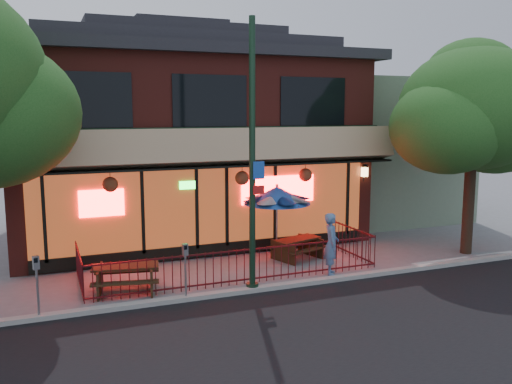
% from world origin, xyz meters
% --- Properties ---
extents(ground, '(80.00, 80.00, 0.00)m').
position_xyz_m(ground, '(0.00, 0.00, 0.00)').
color(ground, gray).
rests_on(ground, ground).
extents(curb, '(80.00, 0.25, 0.12)m').
position_xyz_m(curb, '(0.00, -0.50, 0.06)').
color(curb, '#999993').
rests_on(curb, ground).
extents(restaurant_building, '(12.96, 9.49, 8.05)m').
position_xyz_m(restaurant_building, '(0.00, 7.11, 4.13)').
color(restaurant_building, maroon).
rests_on(restaurant_building, ground).
extents(neighbor_building, '(6.00, 7.00, 6.00)m').
position_xyz_m(neighbor_building, '(9.00, 7.70, 3.00)').
color(neighbor_building, slate).
rests_on(neighbor_building, ground).
extents(patio_fence, '(8.44, 2.62, 1.00)m').
position_xyz_m(patio_fence, '(0.00, 0.50, 0.63)').
color(patio_fence, '#480F14').
rests_on(patio_fence, ground).
extents(street_light, '(0.43, 0.32, 7.00)m').
position_xyz_m(street_light, '(0.00, -0.40, 3.15)').
color(street_light, black).
rests_on(street_light, ground).
extents(street_tree_right, '(4.80, 4.80, 7.02)m').
position_xyz_m(street_tree_right, '(8.04, 0.59, 4.96)').
color(street_tree_right, '#302518').
rests_on(street_tree_right, ground).
extents(picnic_table_left, '(1.91, 1.60, 0.72)m').
position_xyz_m(picnic_table_left, '(-3.11, 0.70, 0.47)').
color(picnic_table_left, '#362413').
rests_on(picnic_table_left, ground).
extents(picnic_table_right, '(1.85, 1.62, 0.67)m').
position_xyz_m(picnic_table_right, '(2.46, 1.94, 0.44)').
color(picnic_table_right, black).
rests_on(picnic_table_right, ground).
extents(patio_umbrella, '(2.11, 2.11, 2.41)m').
position_xyz_m(patio_umbrella, '(1.86, 2.22, 2.06)').
color(patio_umbrella, gray).
rests_on(patio_umbrella, ground).
extents(pedestrian, '(0.66, 0.78, 1.80)m').
position_xyz_m(pedestrian, '(2.64, 0.10, 0.90)').
color(pedestrian, '#4F729E').
rests_on(pedestrian, ground).
extents(parking_meter_near, '(0.15, 0.13, 1.46)m').
position_xyz_m(parking_meter_near, '(-1.81, -0.48, 0.99)').
color(parking_meter_near, gray).
rests_on(parking_meter_near, ground).
extents(parking_meter_far, '(0.16, 0.14, 1.49)m').
position_xyz_m(parking_meter_far, '(-5.23, -0.48, 1.01)').
color(parking_meter_far, gray).
rests_on(parking_meter_far, ground).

